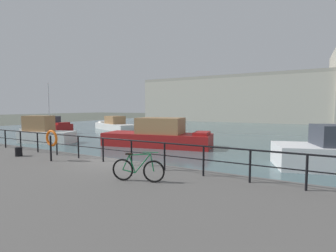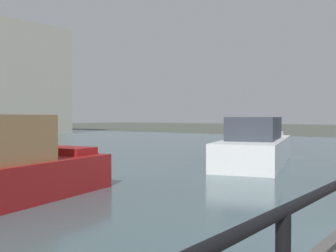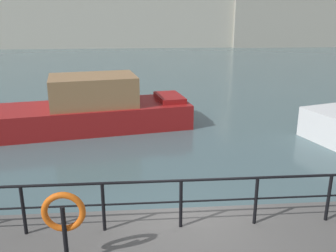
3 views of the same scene
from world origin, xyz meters
name	(u,v)px [view 3 (image 3 of 3)]	position (x,y,z in m)	size (l,w,h in m)	color
ground_plane	(185,242)	(0.00, 0.00, 0.00)	(240.00, 240.00, 0.00)	#4C5147
water_basin	(148,64)	(0.00, 30.20, 0.01)	(80.00, 60.00, 0.01)	#476066
harbor_building	(186,6)	(6.76, 53.17, 5.80)	(59.40, 16.16, 14.91)	#B2AD9E
moored_green_narrowboat	(90,109)	(-3.21, 8.94, 0.93)	(9.62, 4.44, 2.43)	maroon
quay_railing	(181,195)	(-0.19, -0.75, 1.64)	(21.95, 0.07, 1.08)	black
life_ring_stand	(64,215)	(-2.32, -1.74, 1.88)	(0.75, 0.16, 1.40)	black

